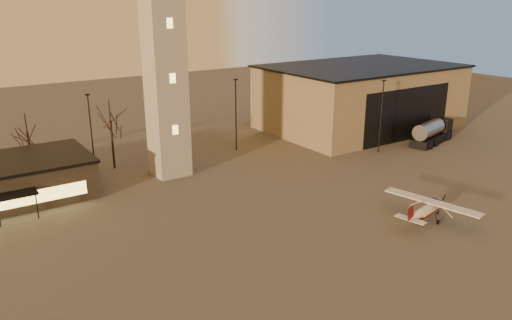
# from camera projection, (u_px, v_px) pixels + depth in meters

# --- Properties ---
(ground) EXTENTS (220.00, 220.00, 0.00)m
(ground) POSITION_uv_depth(u_px,v_px,m) (338.00, 284.00, 37.74)
(ground) COLOR #494644
(ground) RESTS_ON ground
(control_tower) EXTENTS (6.80, 6.80, 32.60)m
(control_tower) POSITION_uv_depth(u_px,v_px,m) (163.00, 38.00, 56.36)
(control_tower) COLOR gray
(control_tower) RESTS_ON ground
(hangar) EXTENTS (30.60, 20.60, 10.30)m
(hangar) POSITION_uv_depth(u_px,v_px,m) (360.00, 97.00, 82.08)
(hangar) COLOR #887859
(hangar) RESTS_ON ground
(light_poles) EXTENTS (58.50, 12.25, 10.14)m
(light_poles) POSITION_uv_depth(u_px,v_px,m) (169.00, 129.00, 60.79)
(light_poles) COLOR black
(light_poles) RESTS_ON ground
(tree_row) EXTENTS (37.20, 9.20, 8.80)m
(tree_row) POSITION_uv_depth(u_px,v_px,m) (30.00, 127.00, 59.52)
(tree_row) COLOR black
(tree_row) RESTS_ON ground
(cessna_front) EXTENTS (7.72, 9.71, 2.67)m
(cessna_front) POSITION_uv_depth(u_px,v_px,m) (430.00, 211.00, 48.37)
(cessna_front) COLOR silver
(cessna_front) RESTS_ON ground
(fuel_truck) EXTENTS (9.71, 4.88, 3.46)m
(fuel_truck) POSITION_uv_depth(u_px,v_px,m) (432.00, 134.00, 74.13)
(fuel_truck) COLOR black
(fuel_truck) RESTS_ON ground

